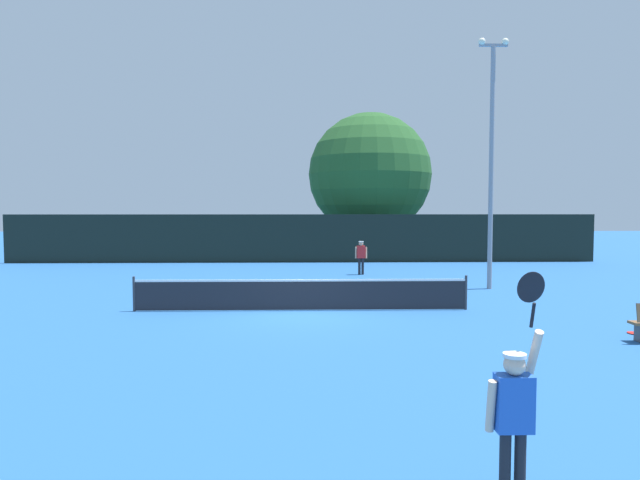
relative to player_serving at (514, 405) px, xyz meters
name	(u,v)px	position (x,y,z in m)	size (l,w,h in m)	color
ground_plane	(301,310)	(-2.30, 11.26, -1.08)	(120.00, 120.00, 0.00)	#235693
tennis_net	(301,294)	(-2.30, 11.26, -0.57)	(10.31, 0.08, 1.07)	#232328
perimeter_fence	(303,238)	(-2.30, 26.60, 0.33)	(34.48, 0.12, 2.81)	black
player_serving	(514,405)	(0.00, 0.00, 0.00)	(0.68, 0.39, 2.47)	blue
player_receiving	(361,254)	(0.48, 20.47, -0.11)	(0.57, 0.23, 1.59)	red
tennis_ball	(293,300)	(-2.59, 13.00, -1.05)	(0.07, 0.07, 0.07)	#CCE033
spare_racket	(634,333)	(6.06, 7.82, -1.06)	(0.28, 0.52, 0.04)	black
light_pole	(492,150)	(5.04, 15.70, 4.33)	(1.18, 0.28, 9.66)	gray
large_tree	(370,175)	(2.18, 31.55, 4.36)	(8.22, 8.22, 9.55)	brown
parked_car_near	(392,241)	(4.21, 34.76, -0.30)	(2.38, 4.39, 1.69)	black
parked_car_mid	(444,243)	(7.39, 32.03, -0.30)	(2.38, 4.39, 1.69)	navy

